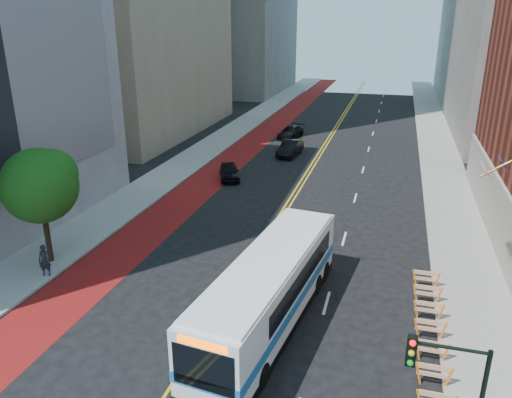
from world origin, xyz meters
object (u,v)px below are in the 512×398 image
Objects in this scene: car_c at (291,132)px; traffic_signal at (449,388)px; car_b at (290,148)px; car_a at (229,171)px; street_tree at (41,183)px; transit_bus at (270,289)px; pedestrian at (45,260)px.

traffic_signal is at bearing -60.73° from car_c.
car_a is at bearing -105.49° from car_b.
street_tree is 1.44× the size of car_c.
street_tree is 1.32× the size of traffic_signal.
car_b is (8.37, 27.17, -4.14)m from street_tree.
street_tree is 1.43× the size of car_b.
street_tree is 19.05m from car_a.
traffic_signal is at bearing -38.81° from transit_bus.
pedestrian is at bearing -99.34° from car_b.
car_b is 2.62× the size of pedestrian.
traffic_signal is 0.39× the size of transit_bus.
street_tree reaches higher than car_b.
car_c is at bearing 107.33° from transit_bus.
pedestrian is (-7.53, -28.78, 0.27)m from car_b.
street_tree is 35.95m from car_c.
transit_bus reaches higher than car_b.
car_b is 1.01× the size of car_c.
car_b is (3.51, 9.23, 0.08)m from car_a.
car_a is at bearing 120.29° from transit_bus.
car_b is at bearing 72.88° from street_tree.
street_tree reaches higher than car_a.
transit_bus is at bearing -74.45° from car_b.
traffic_signal is 38.84m from car_b.
car_c is (-6.96, 37.51, -1.14)m from transit_bus.
car_b is at bearing 108.50° from traffic_signal.
car_a is at bearing -84.37° from car_c.
street_tree is at bearing -101.80° from car_b.
pedestrian is at bearing -87.20° from car_c.
transit_bus reaches higher than car_a.
traffic_signal is at bearing -40.04° from pedestrian.
traffic_signal is 46.82m from car_c.
pedestrian is (-4.02, -19.55, 0.35)m from car_a.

